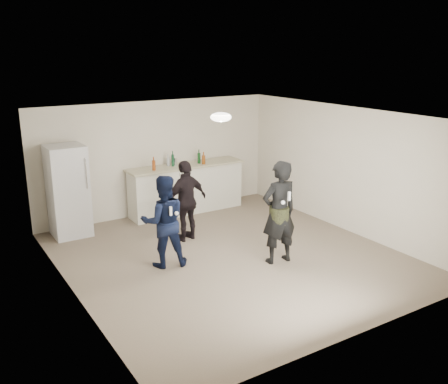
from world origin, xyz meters
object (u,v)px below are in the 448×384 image
man (164,221)px  woman (279,212)px  fridge (68,191)px  shaker (175,161)px  spectator (187,201)px  counter (186,189)px

man → woman: size_ratio=0.88×
fridge → shaker: 2.43m
man → shaker: bearing=-104.4°
woman → spectator: size_ratio=1.15×
counter → woman: 3.31m
shaker → woman: size_ratio=0.09×
counter → man: (-1.68, -2.38, 0.27)m
fridge → man: size_ratio=1.14×
man → woman: (1.73, -0.91, 0.11)m
man → spectator: (0.89, 0.86, -0.01)m
shaker → counter: bearing=-20.5°
fridge → man: bearing=-67.6°
woman → shaker: bearing=-80.8°
woman → man: bearing=-23.0°
spectator → counter: bearing=-128.7°
counter → fridge: fridge is taller
fridge → man: 2.50m
counter → spectator: size_ratio=1.66×
fridge → man: fridge is taller
counter → woman: size_ratio=1.45×
man → spectator: bearing=-119.6°
fridge → shaker: fridge is taller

